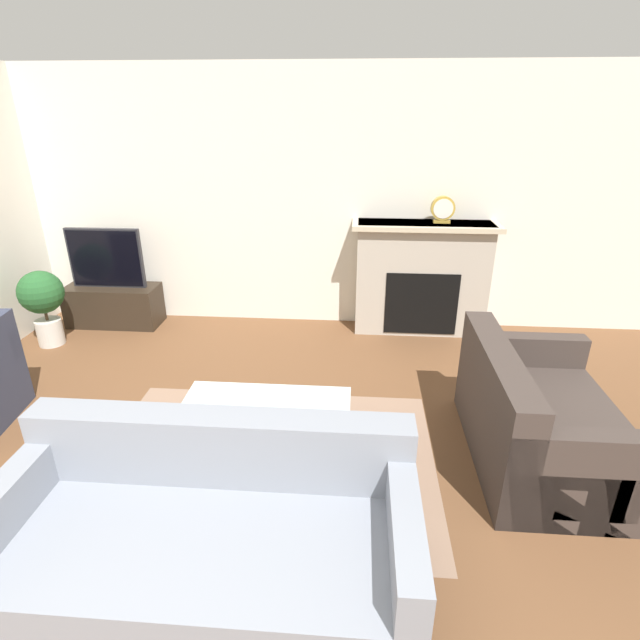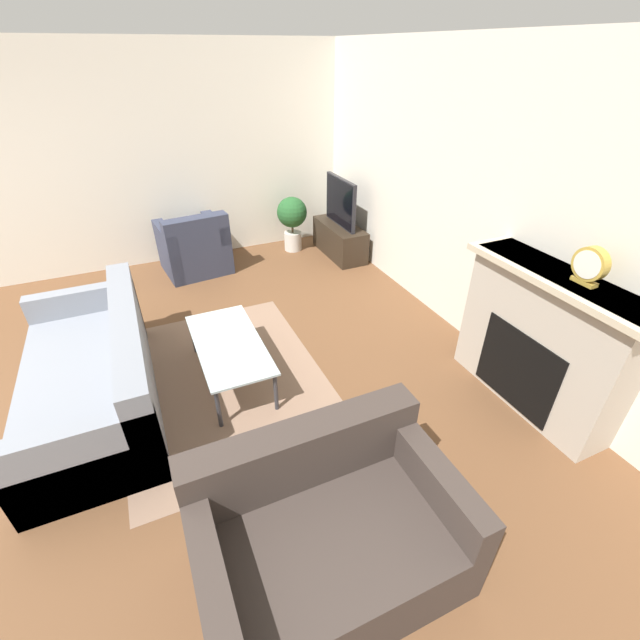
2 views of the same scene
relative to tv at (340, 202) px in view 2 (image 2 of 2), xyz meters
name	(u,v)px [view 2 (image 2 of 2)]	position (x,y,z in m)	size (l,w,h in m)	color
wall_back	(457,195)	(1.92, 0.31, 0.57)	(8.50, 0.06, 2.70)	silver
wall_left	(164,160)	(-0.86, -2.13, 0.57)	(0.06, 7.84, 2.70)	silver
area_rug	(223,380)	(2.11, -2.22, -0.77)	(2.37, 1.75, 0.00)	#896B56
fireplace	(542,339)	(3.40, 0.10, -0.15)	(1.49, 0.42, 1.20)	#B2A899
tv_stand	(340,240)	(0.00, 0.00, -0.55)	(1.01, 0.40, 0.45)	#2D2319
tv	(340,202)	(0.00, 0.00, 0.00)	(0.81, 0.06, 0.65)	#232328
couch_sectional	(96,379)	(2.02, -3.22, -0.49)	(2.04, 0.95, 0.82)	gray
couch_loveseat	(326,534)	(3.99, -2.05, -0.49)	(0.93, 1.40, 0.82)	#3D332D
armchair_by_window	(195,250)	(-0.29, -2.00, -0.47)	(0.86, 0.89, 0.82)	#33384C
coffee_table	(229,346)	(2.11, -2.13, -0.41)	(1.17, 0.55, 0.40)	#333338
potted_plant	(292,217)	(-0.44, -0.56, -0.28)	(0.43, 0.43, 0.79)	beige
mantel_clock	(590,265)	(3.56, 0.10, 0.56)	(0.24, 0.07, 0.27)	#B79338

